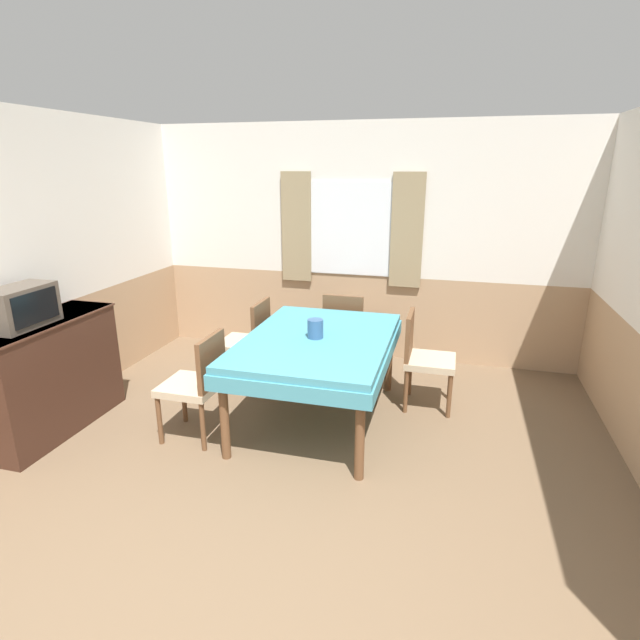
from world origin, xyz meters
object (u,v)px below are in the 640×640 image
object	(u,v)px
chair_left_far	(249,339)
chair_head_window	(345,329)
chair_left_near	(198,381)
chair_right_far	(423,356)
sideboard	(49,375)
tv	(21,307)
dining_table	(318,348)
vase	(315,329)

from	to	relation	value
chair_left_far	chair_head_window	bearing A→B (deg)	-55.93
chair_left_near	chair_left_far	xyz separation A→B (m)	(0.00, 1.05, 0.00)
chair_right_far	sideboard	bearing A→B (deg)	-66.97
chair_head_window	chair_left_near	size ratio (longest dim) A/B	1.00
tv	sideboard	bearing A→B (deg)	88.79
dining_table	tv	xyz separation A→B (m)	(-2.10, -0.88, 0.45)
chair_head_window	chair_left_near	world-z (taller)	same
chair_left_near	vase	xyz separation A→B (m)	(0.84, 0.50, 0.36)
chair_left_near	vase	size ratio (longest dim) A/B	5.57
chair_left_far	tv	distance (m)	1.98
chair_right_far	vase	size ratio (longest dim) A/B	5.57
sideboard	vase	world-z (taller)	sideboard
chair_left_far	sideboard	distance (m)	1.77
dining_table	chair_right_far	distance (m)	1.02
chair_left_far	tv	bearing A→B (deg)	138.29
chair_head_window	vase	distance (m)	1.18
dining_table	vase	world-z (taller)	vase
chair_head_window	vase	size ratio (longest dim) A/B	5.57
chair_left_far	sideboard	world-z (taller)	sideboard
tv	chair_left_far	bearing A→B (deg)	48.29
dining_table	tv	world-z (taller)	tv
chair_right_far	chair_left_near	bearing A→B (deg)	-58.36
chair_left_far	sideboard	bearing A→B (deg)	135.19
chair_left_near	dining_table	bearing A→B (deg)	-58.36
chair_right_far	sideboard	distance (m)	3.21
chair_right_far	chair_left_far	bearing A→B (deg)	-90.00
chair_head_window	vase	world-z (taller)	vase
chair_left_far	sideboard	xyz separation A→B (m)	(-1.25, -1.25, -0.00)
tv	chair_head_window	bearing A→B (deg)	43.27
chair_right_far	chair_left_near	xyz separation A→B (m)	(-1.71, -1.05, 0.00)
chair_left_near	vase	distance (m)	1.04
vase	sideboard	bearing A→B (deg)	-161.35
tv	vase	size ratio (longest dim) A/B	3.23
dining_table	chair_head_window	distance (m)	1.12
chair_left_far	chair_left_near	bearing A→B (deg)	-180.00
chair_head_window	chair_left_far	distance (m)	1.03
chair_right_far	chair_head_window	world-z (taller)	same
chair_head_window	sideboard	xyz separation A→B (m)	(-2.10, -1.83, -0.00)
chair_right_far	chair_left_near	distance (m)	2.00
chair_right_far	chair_left_near	world-z (taller)	same
chair_right_far	chair_left_near	size ratio (longest dim) A/B	1.00
chair_right_far	chair_head_window	bearing A→B (deg)	-124.07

